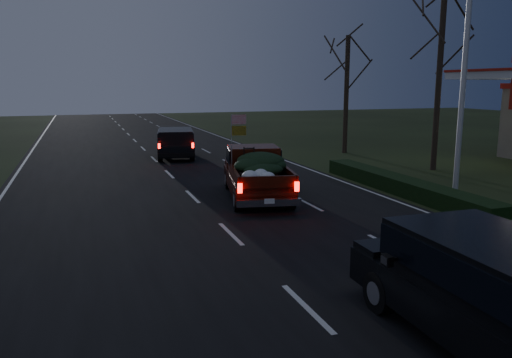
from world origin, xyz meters
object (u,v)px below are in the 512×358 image
object	(u,v)px
light_pole	(466,47)
lead_suv	(176,140)
pickup_truck	(256,170)
rear_suv	(501,286)

from	to	relation	value
light_pole	lead_suv	world-z (taller)	light_pole
light_pole	pickup_truck	size ratio (longest dim) A/B	1.66
lead_suv	rear_suv	distance (m)	22.62
lead_suv	rear_suv	size ratio (longest dim) A/B	0.94
light_pole	pickup_truck	world-z (taller)	light_pole
light_pole	pickup_truck	xyz separation A→B (m)	(-7.28, 2.09, -4.45)
pickup_truck	light_pole	bearing A→B (deg)	-4.54
light_pole	rear_suv	xyz separation A→B (m)	(-7.39, -9.44, -4.36)
lead_suv	rear_suv	bearing A→B (deg)	-78.06
rear_suv	lead_suv	bearing A→B (deg)	93.62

